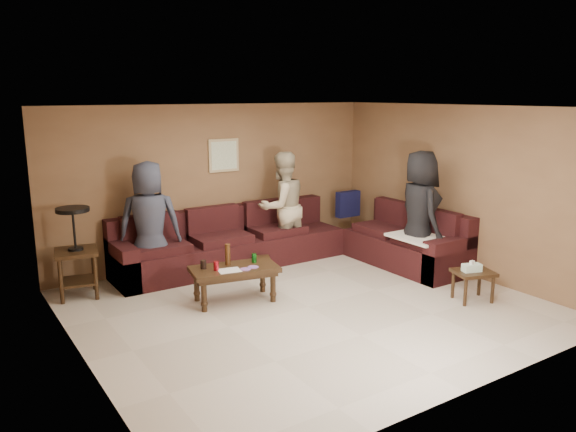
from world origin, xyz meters
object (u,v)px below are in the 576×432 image
Objects in this scene: end_table_left at (76,251)px; side_table_right at (473,274)px; waste_bin at (262,266)px; coffee_table at (234,272)px; person_right at (419,213)px; sectional_sofa at (295,246)px; person_left at (150,223)px; person_middle at (282,207)px.

end_table_left is 2.04× the size of side_table_right.
side_table_right reaches higher than waste_bin.
coffee_table is 2.97m from person_right.
person_left is (-2.15, 0.45, 0.55)m from sectional_sofa.
sectional_sofa reaches higher than waste_bin.
end_table_left is 4.31× the size of waste_bin.
person_left is (-3.26, 2.95, 0.52)m from side_table_right.
person_right reaches higher than sectional_sofa.
person_middle is at bearing -1.22° from end_table_left.
end_table_left is 0.69× the size of person_middle.
side_table_right is at bearing -35.00° from end_table_left.
person_middle is (3.19, -0.07, 0.25)m from end_table_left.
waste_bin is (-1.76, 2.41, -0.22)m from side_table_right.
end_table_left is 0.66× the size of person_right.
person_right is at bearing -29.61° from waste_bin.
end_table_left is 2.62m from waste_bin.
end_table_left is 3.20m from person_middle.
waste_bin is at bearing 33.40° from person_middle.
person_left is at bearing 168.24° from sectional_sofa.
sectional_sofa is 7.82× the size of side_table_right.
person_right is at bearing -20.89° from end_table_left.
person_middle is (2.18, -0.04, 0.00)m from person_left.
person_left is at bearing -3.97° from person_middle.
person_middle is (1.53, 1.23, 0.49)m from coffee_table.
person_middle is (0.03, 0.41, 0.56)m from sectional_sofa.
person_right is at bearing 77.39° from side_table_right.
sectional_sofa is 2.51× the size of person_right.
coffee_table is 0.99× the size of end_table_left.
coffee_table is at bearing -38.14° from end_table_left.
end_table_left is at bearing 20.42° from person_left.
coffee_table is 3.11m from side_table_right.
person_right is (1.39, -1.26, 0.60)m from sectional_sofa.
coffee_table reaches higher than side_table_right.
side_table_right is at bearing -174.86° from person_right.
person_right is at bearing -42.11° from sectional_sofa.
side_table_right is (1.11, -2.51, 0.03)m from sectional_sofa.
waste_bin is 1.13m from person_middle.
person_right reaches higher than side_table_right.
waste_bin is 0.16× the size of person_middle.
sectional_sofa is 3.86× the size of coffee_table.
sectional_sofa is 2.74m from side_table_right.
side_table_right is 0.32× the size of person_right.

